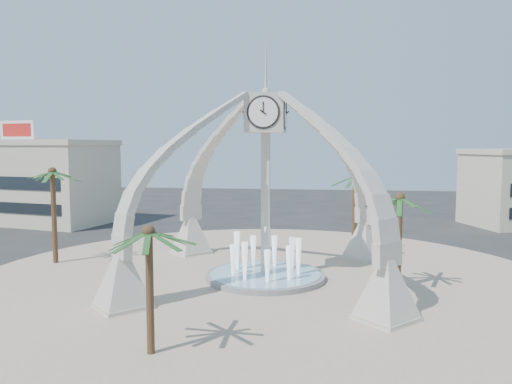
# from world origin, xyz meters

# --- Properties ---
(ground) EXTENTS (140.00, 140.00, 0.00)m
(ground) POSITION_xyz_m (0.00, 0.00, 0.00)
(ground) COLOR #282828
(ground) RESTS_ON ground
(plaza) EXTENTS (40.00, 40.00, 0.06)m
(plaza) POSITION_xyz_m (0.00, 0.00, 0.03)
(plaza) COLOR tan
(plaza) RESTS_ON ground
(clock_tower) EXTENTS (17.94, 17.94, 16.30)m
(clock_tower) POSITION_xyz_m (-0.00, -0.00, 6.49)
(clock_tower) COLOR #B9B2A4
(clock_tower) RESTS_ON ground
(fountain) EXTENTS (8.00, 8.00, 3.62)m
(fountain) POSITION_xyz_m (0.00, 0.00, 0.29)
(fountain) COLOR gray
(fountain) RESTS_ON ground
(building_nw) EXTENTS (23.75, 13.73, 11.90)m
(building_nw) POSITION_xyz_m (-32.00, 22.00, 4.83)
(building_nw) COLOR beige
(building_nw) RESTS_ON ground
(palm_east) EXTENTS (5.33, 5.33, 6.52)m
(palm_east) POSITION_xyz_m (8.45, -1.18, 5.68)
(palm_east) COLOR brown
(palm_east) RESTS_ON ground
(palm_west) EXTENTS (4.22, 4.22, 7.78)m
(palm_west) POSITION_xyz_m (-16.43, 2.36, 6.90)
(palm_west) COLOR brown
(palm_west) RESTS_ON ground
(palm_north) EXTENTS (4.06, 4.06, 7.20)m
(palm_north) POSITION_xyz_m (6.34, 9.46, 6.34)
(palm_north) COLOR brown
(palm_north) RESTS_ON ground
(palm_south) EXTENTS (3.60, 3.60, 6.02)m
(palm_south) POSITION_xyz_m (-3.43, -12.69, 5.27)
(palm_south) COLOR brown
(palm_south) RESTS_ON ground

